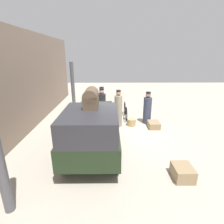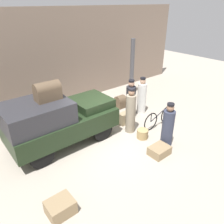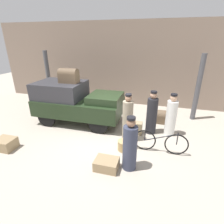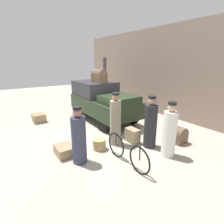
# 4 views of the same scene
# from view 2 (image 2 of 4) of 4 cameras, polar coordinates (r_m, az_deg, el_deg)

# --- Properties ---
(ground_plane) EXTENTS (30.00, 30.00, 0.00)m
(ground_plane) POSITION_cam_2_polar(r_m,az_deg,el_deg) (8.47, -0.18, -6.60)
(ground_plane) COLOR #A89E8E
(station_building_facade) EXTENTS (16.00, 0.15, 4.50)m
(station_building_facade) POSITION_cam_2_polar(r_m,az_deg,el_deg) (10.80, -14.42, 13.17)
(station_building_facade) COLOR gray
(station_building_facade) RESTS_ON ground
(canopy_pillar_right) EXTENTS (0.22, 0.22, 3.02)m
(canopy_pillar_right) POSITION_cam_2_polar(r_m,az_deg,el_deg) (11.81, 5.24, 11.33)
(canopy_pillar_right) COLOR #4C4C51
(canopy_pillar_right) RESTS_ON ground
(truck) EXTENTS (3.84, 1.79, 1.82)m
(truck) POSITION_cam_2_polar(r_m,az_deg,el_deg) (7.85, -14.07, -1.91)
(truck) COLOR black
(truck) RESTS_ON ground
(bicycle) EXTENTS (1.79, 0.04, 0.81)m
(bicycle) POSITION_cam_2_polar(r_m,az_deg,el_deg) (9.23, 12.21, -1.43)
(bicycle) COLOR black
(bicycle) RESTS_ON ground
(wicker_basket) EXTENTS (0.42, 0.42, 0.35)m
(wicker_basket) POSITION_cam_2_polar(r_m,az_deg,el_deg) (8.43, 7.96, -5.68)
(wicker_basket) COLOR tan
(wicker_basket) RESTS_ON ground
(porter_carrying_trunk) EXTENTS (0.38, 0.38, 1.82)m
(porter_carrying_trunk) POSITION_cam_2_polar(r_m,az_deg,el_deg) (8.48, 4.89, -0.10)
(porter_carrying_trunk) COLOR gray
(porter_carrying_trunk) RESTS_ON ground
(porter_standing_middle) EXTENTS (0.41, 0.41, 1.66)m
(porter_standing_middle) POSITION_cam_2_polar(r_m,az_deg,el_deg) (7.92, 14.37, -3.78)
(porter_standing_middle) COLOR #33384C
(porter_standing_middle) RESTS_ON ground
(porter_with_bicycle) EXTENTS (0.42, 0.42, 1.75)m
(porter_with_bicycle) POSITION_cam_2_polar(r_m,az_deg,el_deg) (9.56, 4.91, 2.90)
(porter_with_bicycle) COLOR #232328
(porter_with_bicycle) RESTS_ON ground
(porter_lifting_near_truck) EXTENTS (0.40, 0.40, 1.70)m
(porter_lifting_near_truck) POSITION_cam_2_polar(r_m,az_deg,el_deg) (10.08, 7.79, 3.90)
(porter_lifting_near_truck) COLOR white
(porter_lifting_near_truck) RESTS_ON ground
(suitcase_small_leather) EXTENTS (0.65, 0.55, 0.38)m
(suitcase_small_leather) POSITION_cam_2_polar(r_m,az_deg,el_deg) (5.96, -13.32, -23.07)
(suitcase_small_leather) COLOR #937A56
(suitcase_small_leather) RESTS_ON ground
(suitcase_tan_flat) EXTENTS (0.52, 0.31, 0.50)m
(suitcase_tan_flat) POSITION_cam_2_polar(r_m,az_deg,el_deg) (9.27, 3.32, -1.64)
(suitcase_tan_flat) COLOR #9E8966
(suitcase_tan_flat) RESTS_ON ground
(trunk_barrel_dark) EXTENTS (0.44, 0.50, 0.59)m
(trunk_barrel_dark) POSITION_cam_2_polar(r_m,az_deg,el_deg) (10.73, 2.20, 2.69)
(trunk_barrel_dark) COLOR brown
(trunk_barrel_dark) RESTS_ON ground
(trunk_large_brown) EXTENTS (0.69, 0.53, 0.30)m
(trunk_large_brown) POSITION_cam_2_polar(r_m,az_deg,el_deg) (7.70, 12.25, -9.84)
(trunk_large_brown) COLOR #937A56
(trunk_large_brown) RESTS_ON ground
(trunk_on_truck_roof) EXTENTS (0.81, 0.45, 0.61)m
(trunk_on_truck_roof) POSITION_cam_2_polar(r_m,az_deg,el_deg) (7.31, -16.50, 5.25)
(trunk_on_truck_roof) COLOR brown
(trunk_on_truck_roof) RESTS_ON truck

